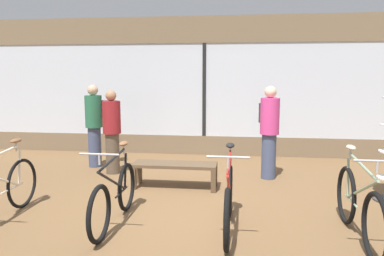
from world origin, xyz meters
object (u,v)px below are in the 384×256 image
customer_near_rack (112,130)px  customer_mid_floor (269,129)px  bicycle_left (115,196)px  display_bench (175,168)px  bicycle_far_right (359,206)px  customer_by_window (95,123)px  bicycle_right (229,200)px

customer_near_rack → customer_mid_floor: size_ratio=0.95×
bicycle_left → display_bench: size_ratio=1.21×
bicycle_left → bicycle_far_right: bicycle_far_right is taller
bicycle_far_right → customer_by_window: (-4.30, 2.95, 0.51)m
bicycle_right → bicycle_far_right: bearing=-3.0°
customer_by_window → bicycle_far_right: bearing=-34.5°
customer_near_rack → customer_by_window: bearing=138.1°
bicycle_right → display_bench: bicycle_right is taller
customer_by_window → display_bench: bearing=-33.6°
customer_near_rack → customer_by_window: 0.71m
bicycle_right → customer_mid_floor: customer_mid_floor is taller
bicycle_left → customer_mid_floor: size_ratio=1.00×
bicycle_right → customer_by_window: customer_by_window is taller
bicycle_far_right → customer_by_window: 5.23m
bicycle_far_right → customer_mid_floor: (-0.83, 2.51, 0.51)m
bicycle_left → customer_near_rack: bearing=109.8°
bicycle_right → bicycle_far_right: size_ratio=0.96×
customer_mid_floor → customer_by_window: bearing=172.7°
customer_by_window → customer_mid_floor: size_ratio=1.00×
bicycle_right → customer_mid_floor: bearing=75.2°
display_bench → customer_near_rack: bearing=150.1°
customer_mid_floor → customer_near_rack: bearing=-179.4°
bicycle_left → customer_mid_floor: 3.23m
bicycle_left → customer_near_rack: customer_near_rack is taller
bicycle_far_right → customer_mid_floor: customer_mid_floor is taller
customer_by_window → customer_mid_floor: customer_mid_floor is taller
customer_by_window → customer_mid_floor: bearing=-7.3°
bicycle_left → customer_near_rack: 2.58m
bicycle_left → bicycle_right: bicycle_right is taller
bicycle_right → customer_near_rack: (-2.29, 2.40, 0.45)m
bicycle_right → display_bench: 1.88m
bicycle_left → customer_by_window: size_ratio=1.01×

